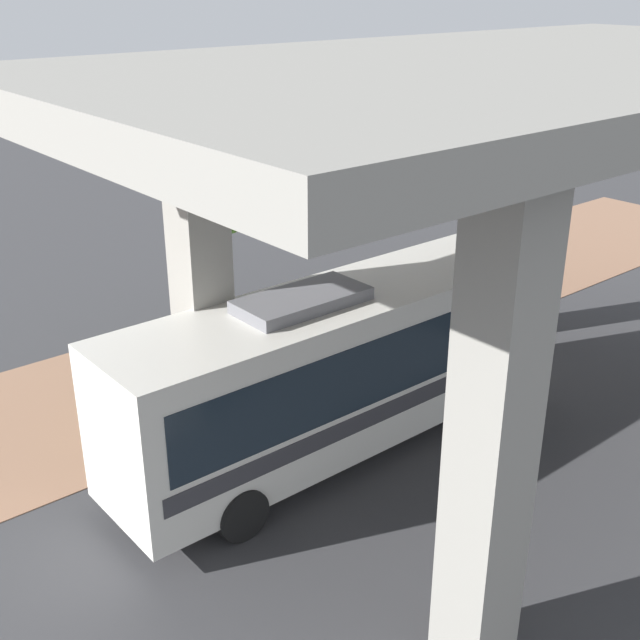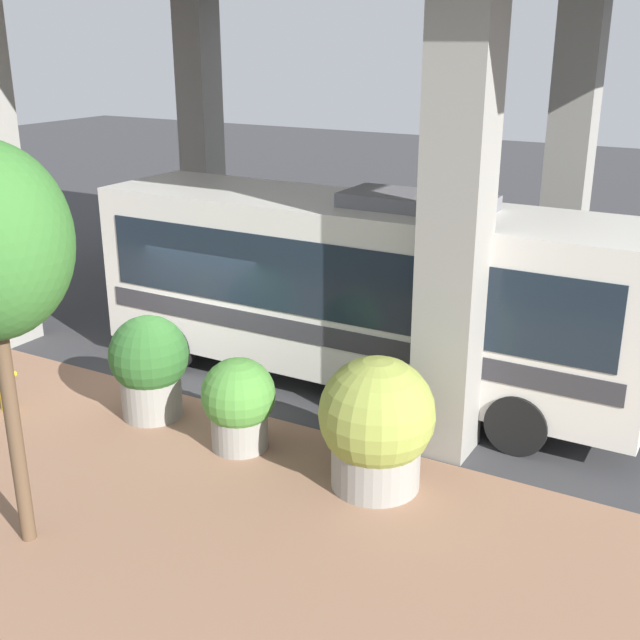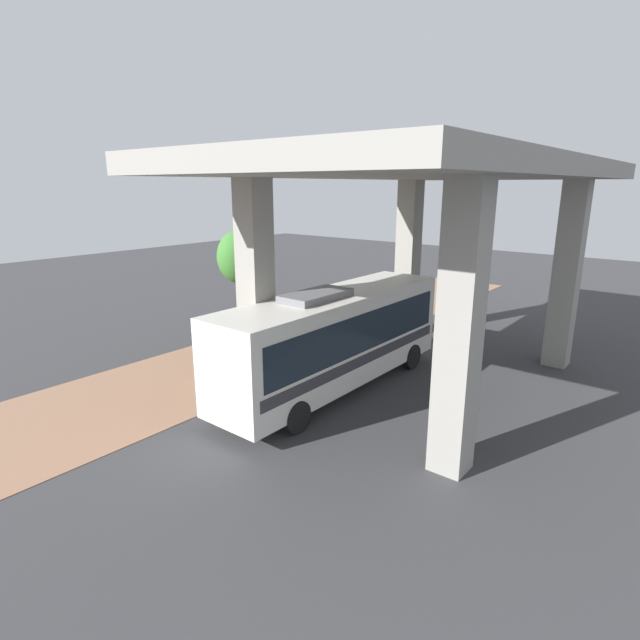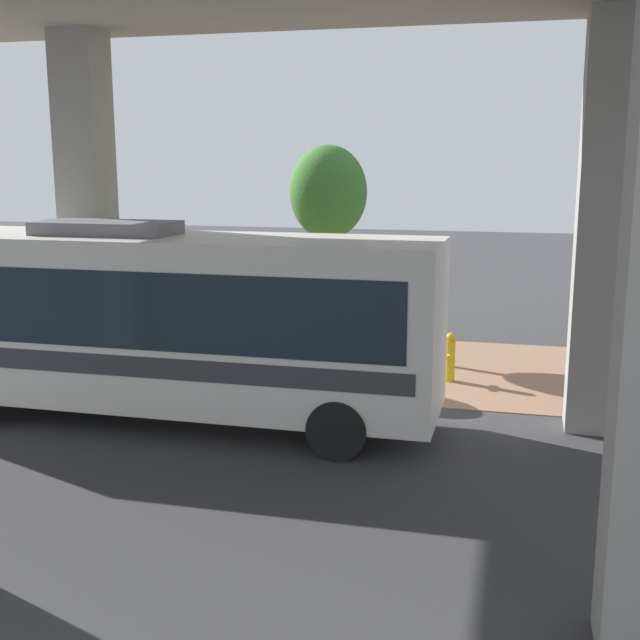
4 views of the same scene
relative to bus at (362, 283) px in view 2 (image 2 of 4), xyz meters
The scene contains 8 objects.
ground_plane 3.95m from the bus, 126.56° to the left, with size 80.00×80.00×0.00m, color #38383A.
sidewalk_strip 6.05m from the bus, 151.51° to the left, with size 6.00×40.00×0.02m.
overpass 5.91m from the bus, 54.02° to the left, with size 9.40×17.97×7.92m.
bus is the anchor object (origin of this frame).
fire_hydrant 6.53m from the bus, 129.03° to the left, with size 0.48×0.23×1.11m.
planter_front 3.41m from the bus, 169.56° to the left, with size 1.18×1.18×1.52m.
planter_middle 4.03m from the bus, 139.13° to the left, with size 1.35×1.35×1.82m.
planter_back 3.74m from the bus, 149.80° to the right, with size 1.68×1.68×2.01m.
Camera 2 is at (-10.44, -8.88, 6.24)m, focal length 45.00 mm.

